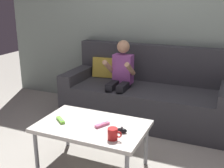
{
  "coord_description": "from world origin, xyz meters",
  "views": [
    {
      "loc": [
        0.85,
        -1.89,
        1.52
      ],
      "look_at": [
        -0.3,
        0.75,
        0.62
      ],
      "focal_mm": 45.58,
      "sensor_mm": 36.0,
      "label": 1
    }
  ],
  "objects": [
    {
      "name": "couch",
      "position": [
        -0.1,
        1.37,
        0.31
      ],
      "size": [
        2.05,
        0.8,
        0.91
      ],
      "color": "#38383D",
      "rests_on": "ground"
    },
    {
      "name": "game_remote_lime_near_edge",
      "position": [
        -0.51,
        0.07,
        0.44
      ],
      "size": [
        0.13,
        0.11,
        0.03
      ],
      "color": "#72C638",
      "rests_on": "coffee_table"
    },
    {
      "name": "coffee_table",
      "position": [
        -0.22,
        0.13,
        0.39
      ],
      "size": [
        0.95,
        0.61,
        0.43
      ],
      "color": "beige",
      "rests_on": "ground"
    },
    {
      "name": "game_remote_pink_far_corner",
      "position": [
        -0.13,
        0.13,
        0.44
      ],
      "size": [
        0.1,
        0.14,
        0.03
      ],
      "color": "pink",
      "rests_on": "coffee_table"
    },
    {
      "name": "coffee_mug",
      "position": [
        0.05,
        -0.05,
        0.48
      ],
      "size": [
        0.12,
        0.08,
        0.1
      ],
      "color": "red",
      "rests_on": "coffee_table"
    },
    {
      "name": "nunchuk_black",
      "position": [
        0.08,
        0.09,
        0.45
      ],
      "size": [
        0.09,
        0.05,
        0.05
      ],
      "color": "black",
      "rests_on": "coffee_table"
    },
    {
      "name": "person_seated_on_couch",
      "position": [
        -0.38,
        1.18,
        0.58
      ],
      "size": [
        0.33,
        0.41,
        1.0
      ],
      "color": "black",
      "rests_on": "ground"
    },
    {
      "name": "wall_back",
      "position": [
        0.0,
        1.76,
        1.25
      ],
      "size": [
        4.81,
        0.05,
        2.5
      ],
      "primitive_type": "cube",
      "color": "gray",
      "rests_on": "ground"
    }
  ]
}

